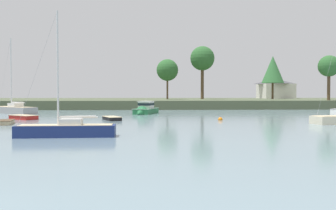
% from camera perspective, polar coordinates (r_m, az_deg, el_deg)
% --- Properties ---
extents(far_shore_bank, '(213.48, 50.65, 1.73)m').
position_cam_1_polar(far_shore_bank, '(92.87, -7.12, 0.43)').
color(far_shore_bank, '#4C563D').
rests_on(far_shore_bank, ground).
extents(sailboat_grey, '(8.49, 7.68, 12.34)m').
position_cam_1_polar(sailboat_grey, '(59.89, -23.29, -0.99)').
color(sailboat_grey, gray).
rests_on(sailboat_grey, ground).
extents(sailboat_navy, '(6.88, 1.87, 9.37)m').
position_cam_1_polar(sailboat_navy, '(26.20, -15.86, -4.40)').
color(sailboat_navy, navy).
rests_on(sailboat_navy, ground).
extents(dinghy_sand, '(2.12, 3.58, 0.56)m').
position_cam_1_polar(dinghy_sand, '(39.13, -24.44, -2.59)').
color(dinghy_sand, tan).
rests_on(dinghy_sand, ground).
extents(dinghy_black, '(2.65, 3.60, 0.58)m').
position_cam_1_polar(dinghy_black, '(41.64, -8.92, -2.19)').
color(dinghy_black, black).
rests_on(dinghy_black, ground).
extents(dinghy_red, '(4.01, 3.69, 0.71)m').
position_cam_1_polar(dinghy_red, '(45.80, -22.01, -1.91)').
color(dinghy_red, '#B2231E').
rests_on(dinghy_red, ground).
extents(cruiser_green, '(4.14, 7.46, 3.61)m').
position_cam_1_polar(cruiser_green, '(54.23, -3.71, -0.94)').
color(cruiser_green, '#236B3D').
rests_on(cruiser_green, ground).
extents(mooring_buoy_orange, '(0.52, 0.52, 0.57)m').
position_cam_1_polar(mooring_buoy_orange, '(41.45, 8.33, -2.28)').
color(mooring_buoy_orange, orange).
rests_on(mooring_buoy_orange, ground).
extents(shore_tree_inland_c, '(6.14, 6.14, 13.37)m').
position_cam_1_polar(shore_tree_inland_c, '(91.68, 5.49, 7.32)').
color(shore_tree_inland_c, brown).
rests_on(shore_tree_inland_c, far_shore_bank).
extents(shore_tree_left, '(5.56, 5.56, 10.88)m').
position_cam_1_polar(shore_tree_left, '(94.49, 16.33, 5.43)').
color(shore_tree_left, brown).
rests_on(shore_tree_left, far_shore_bank).
extents(shore_tree_far_right, '(4.33, 4.33, 9.16)m').
position_cam_1_polar(shore_tree_far_right, '(80.47, 24.24, 5.60)').
color(shore_tree_far_right, brown).
rests_on(shore_tree_far_right, far_shore_bank).
extents(shore_tree_center_left, '(5.35, 5.35, 9.86)m').
position_cam_1_polar(shore_tree_center_left, '(88.64, -0.10, 5.56)').
color(shore_tree_center_left, brown).
rests_on(shore_tree_center_left, far_shore_bank).
extents(cottage_hillside, '(9.39, 10.42, 5.79)m').
position_cam_1_polar(cottage_hillside, '(110.68, 16.72, 2.57)').
color(cottage_hillside, silver).
rests_on(cottage_hillside, far_shore_bank).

